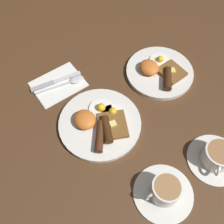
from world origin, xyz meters
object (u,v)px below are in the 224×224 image
(breakfast_plate_near, at_px, (100,123))
(teacup_far, at_px, (217,157))
(breakfast_plate_far, at_px, (160,71))
(teacup_near, at_px, (164,191))
(knife, at_px, (54,82))
(spoon, at_px, (72,81))

(breakfast_plate_near, distance_m, teacup_far, 0.36)
(breakfast_plate_near, relative_size, breakfast_plate_far, 1.09)
(teacup_near, distance_m, teacup_far, 0.19)
(knife, bearing_deg, spoon, -23.01)
(breakfast_plate_near, xyz_separation_m, knife, (-0.23, -0.05, -0.01))
(breakfast_plate_near, xyz_separation_m, spoon, (-0.20, 0.01, -0.01))
(teacup_near, bearing_deg, teacup_far, 88.29)
(teacup_near, bearing_deg, spoon, -177.17)
(breakfast_plate_near, distance_m, spoon, 0.20)
(teacup_near, height_order, knife, teacup_near)
(breakfast_plate_far, relative_size, teacup_near, 1.45)
(breakfast_plate_near, relative_size, teacup_near, 1.57)
(teacup_far, relative_size, spoon, 0.91)
(breakfast_plate_near, xyz_separation_m, teacup_near, (0.28, 0.03, 0.01))
(breakfast_plate_far, relative_size, teacup_far, 1.48)
(spoon, bearing_deg, breakfast_plate_far, -16.55)
(breakfast_plate_near, height_order, teacup_far, teacup_far)
(breakfast_plate_near, xyz_separation_m, teacup_far, (0.29, 0.22, 0.01))
(breakfast_plate_far, xyz_separation_m, teacup_far, (0.35, -0.07, 0.01))
(knife, bearing_deg, breakfast_plate_far, -19.40)
(breakfast_plate_near, distance_m, teacup_near, 0.28)
(breakfast_plate_far, bearing_deg, teacup_near, -37.08)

